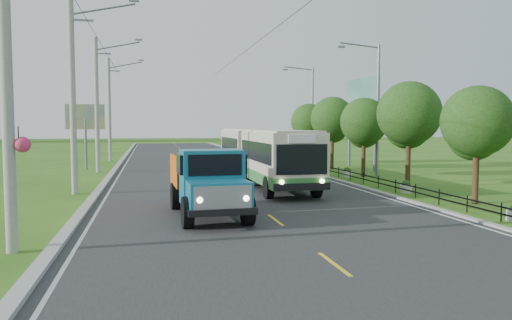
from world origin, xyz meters
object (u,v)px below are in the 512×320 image
object	(u,v)px
planter_mid	(347,173)
planter_far	(310,164)
streetlight_far	(311,111)
pole_nearest	(9,73)
pole_far	(110,109)
bus	(262,152)
tree_third	(409,117)
pole_near	(73,94)
billboard_right	(362,103)
streetlight_mid	(376,105)
dump_truck	(208,178)
tree_back	(309,124)
pole_mid	(97,104)
tree_second	(476,125)
billboard_left	(85,121)
planter_near	(406,187)
tree_fifth	(332,121)
tree_fourth	(364,124)

from	to	relation	value
planter_mid	planter_far	bearing A→B (deg)	90.00
streetlight_far	pole_nearest	bearing A→B (deg)	-121.34
streetlight_far	planter_far	xyz separation A→B (m)	(-2.04, -6.00, -4.62)
pole_far	bus	xyz separation A→B (m)	(10.47, -20.98, -3.18)
tree_third	pole_near	bearing A→B (deg)	177.29
billboard_right	streetlight_mid	bearing A→B (deg)	-105.44
pole_near	dump_truck	size ratio (longest dim) A/B	1.57
pole_near	pole_nearest	bearing A→B (deg)	-89.89
pole_near	streetlight_mid	xyz separation A→B (m)	(18.90, 5.00, -0.19)
tree_third	bus	bearing A→B (deg)	153.11
pole_nearest	bus	world-z (taller)	pole_nearest
planter_far	tree_back	bearing A→B (deg)	73.12
pole_mid	pole_far	xyz separation A→B (m)	(0.00, 12.00, 0.00)
planter_mid	billboard_right	world-z (taller)	billboard_right
tree_second	billboard_left	size ratio (longest dim) A/B	1.02
planter_near	streetlight_far	bearing A→B (deg)	84.70
bus	pole_far	bearing A→B (deg)	116.61
streetlight_far	pole_mid	bearing A→B (deg)	-159.68
pole_near	tree_fifth	bearing A→B (deg)	31.59
pole_mid	bus	distance (m)	14.16
streetlight_far	planter_far	world-z (taller)	streetlight_far
tree_back	billboard_right	size ratio (longest dim) A/B	0.75
tree_third	planter_far	distance (m)	14.40
dump_truck	billboard_right	bearing A→B (deg)	49.00
bus	planter_near	bearing A→B (deg)	-43.21
tree_fifth	bus	world-z (taller)	tree_fifth
pole_far	tree_fourth	world-z (taller)	pole_far
tree_back	billboard_left	xyz separation A→B (m)	(-19.36, -2.14, 0.21)
tree_fourth	streetlight_far	distance (m)	13.94
pole_far	tree_second	size ratio (longest dim) A/B	1.89
pole_mid	tree_fourth	distance (m)	19.43
billboard_right	planter_mid	bearing A→B (deg)	-121.66
tree_back	planter_near	size ratio (longest dim) A/B	8.21
dump_truck	planter_far	bearing A→B (deg)	59.24
tree_second	streetlight_mid	size ratio (longest dim) A/B	0.58
pole_mid	planter_mid	xyz separation A→B (m)	(16.86, -7.00, -4.81)
tree_fifth	dump_truck	world-z (taller)	tree_fifth
tree_back	planter_far	size ratio (longest dim) A/B	8.21
pole_nearest	planter_mid	xyz separation A→B (m)	(16.84, 17.00, -4.65)
streetlight_far	dump_truck	distance (m)	29.76
planter_mid	tree_fifth	bearing A→B (deg)	78.44
tree_fifth	planter_mid	size ratio (longest dim) A/B	8.66
billboard_right	bus	size ratio (longest dim) A/B	0.44
planter_mid	bus	distance (m)	6.88
dump_truck	tree_fifth	bearing A→B (deg)	54.15
streetlight_far	planter_mid	size ratio (longest dim) A/B	13.54
tree_fifth	billboard_left	distance (m)	19.74
tree_second	billboard_left	distance (m)	29.20
pole_near	tree_second	world-z (taller)	pole_near
billboard_left	dump_truck	world-z (taller)	billboard_left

